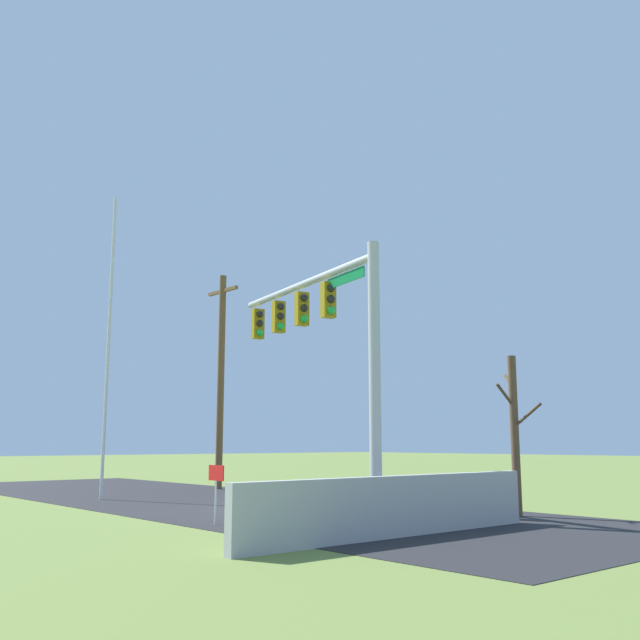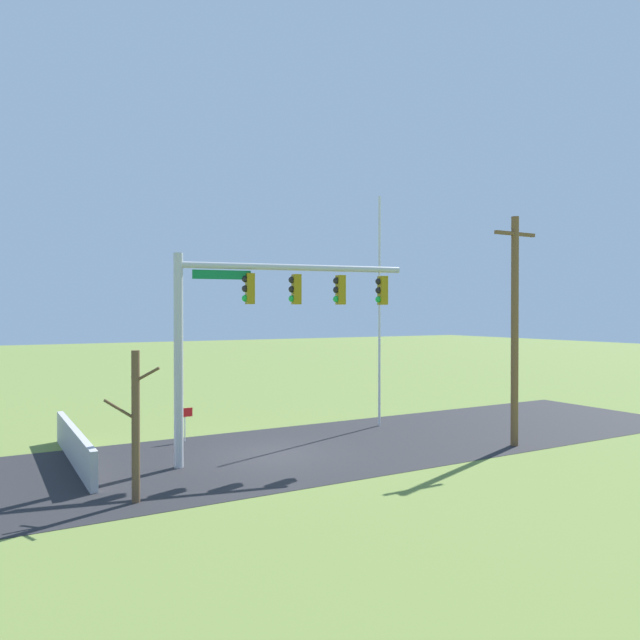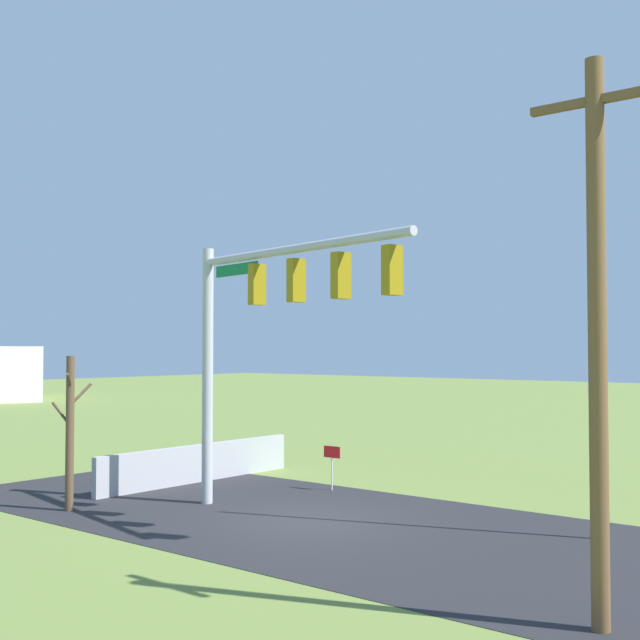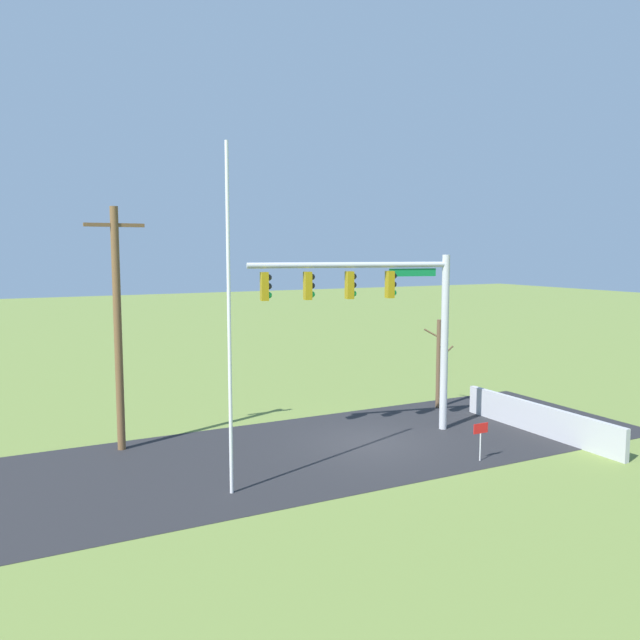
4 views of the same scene
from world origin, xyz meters
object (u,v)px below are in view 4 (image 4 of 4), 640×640
object	(u,v)px
signal_mast	(383,304)
utility_pole	(118,325)
flagpole	(229,322)
bare_tree	(439,362)
open_sign	(481,433)

from	to	relation	value
signal_mast	utility_pole	bearing A→B (deg)	164.35
flagpole	bare_tree	world-z (taller)	flagpole
utility_pole	bare_tree	size ratio (longest dim) A/B	2.15
signal_mast	utility_pole	xyz separation A→B (m)	(-8.72, 2.44, -0.53)
flagpole	utility_pole	distance (m)	5.77
bare_tree	open_sign	bearing A→B (deg)	-116.85
bare_tree	open_sign	xyz separation A→B (m)	(-3.16, -6.25, -1.03)
open_sign	signal_mast	bearing A→B (deg)	105.68
signal_mast	open_sign	bearing A→B (deg)	-74.32
bare_tree	signal_mast	bearing A→B (deg)	-152.18
bare_tree	open_sign	distance (m)	7.08
open_sign	utility_pole	bearing A→B (deg)	146.84
signal_mast	flagpole	xyz separation A→B (m)	(-6.77, -2.96, 0.02)
utility_pole	open_sign	size ratio (longest dim) A/B	6.59
signal_mast	open_sign	world-z (taller)	signal_mast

